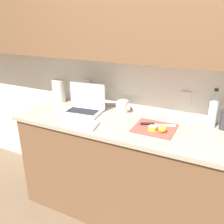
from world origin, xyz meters
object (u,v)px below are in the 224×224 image
at_px(laptop, 84,105).
at_px(knife, 152,124).
at_px(lemon_half_cut, 152,128).
at_px(cutting_board, 154,128).
at_px(paper_towel_roll, 59,91).
at_px(lemon_whole_beside, 162,129).
at_px(bottle_oil_tall, 213,110).
at_px(measuring_cup, 123,106).

distance_m(laptop, knife, 0.66).
xyz_separation_m(laptop, lemon_half_cut, (0.69, -0.13, -0.04)).
distance_m(cutting_board, paper_towel_roll, 1.12).
bearing_deg(cutting_board, paper_towel_roll, 169.07).
bearing_deg(knife, paper_towel_roll, 148.61).
bearing_deg(knife, laptop, 154.51).
bearing_deg(cutting_board, lemon_whole_beside, -35.98).
height_order(knife, lemon_whole_beside, lemon_whole_beside).
bearing_deg(lemon_half_cut, lemon_whole_beside, -3.30).
height_order(cutting_board, knife, knife).
relative_size(lemon_half_cut, bottle_oil_tall, 0.20).
relative_size(lemon_whole_beside, bottle_oil_tall, 0.19).
bearing_deg(laptop, lemon_half_cut, -16.34).
bearing_deg(bottle_oil_tall, lemon_half_cut, -144.87).
height_order(laptop, paper_towel_roll, laptop).
bearing_deg(knife, lemon_half_cut, -92.12).
height_order(laptop, measuring_cup, laptop).
bearing_deg(measuring_cup, lemon_whole_beside, -32.04).
relative_size(laptop, measuring_cup, 3.15).
bearing_deg(lemon_whole_beside, lemon_half_cut, 176.70).
bearing_deg(measuring_cup, paper_towel_roll, -178.93).
xyz_separation_m(laptop, bottle_oil_tall, (1.09, 0.15, 0.09)).
distance_m(measuring_cup, paper_towel_roll, 0.72).
relative_size(cutting_board, lemon_half_cut, 4.96).
distance_m(laptop, bottle_oil_tall, 1.10).
relative_size(laptop, bottle_oil_tall, 1.17).
height_order(measuring_cup, paper_towel_roll, paper_towel_roll).
distance_m(knife, bottle_oil_tall, 0.49).
bearing_deg(lemon_whole_beside, cutting_board, 144.02).
bearing_deg(knife, measuring_cup, 128.92).
bearing_deg(lemon_half_cut, bottle_oil_tall, 35.13).
bearing_deg(measuring_cup, cutting_board, -31.21).
height_order(knife, paper_towel_roll, paper_towel_roll).
bearing_deg(knife, lemon_whole_beside, -62.58).
bearing_deg(lemon_whole_beside, paper_towel_roll, 167.21).
xyz_separation_m(cutting_board, bottle_oil_tall, (0.39, 0.23, 0.14)).
distance_m(laptop, paper_towel_roll, 0.42).
relative_size(lemon_half_cut, lemon_whole_beside, 1.07).
height_order(laptop, bottle_oil_tall, bottle_oil_tall).
relative_size(bottle_oil_tall, measuring_cup, 2.69).
distance_m(cutting_board, measuring_cup, 0.44).
xyz_separation_m(laptop, knife, (0.66, -0.04, -0.04)).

